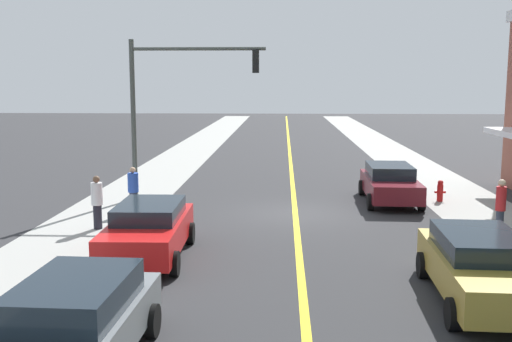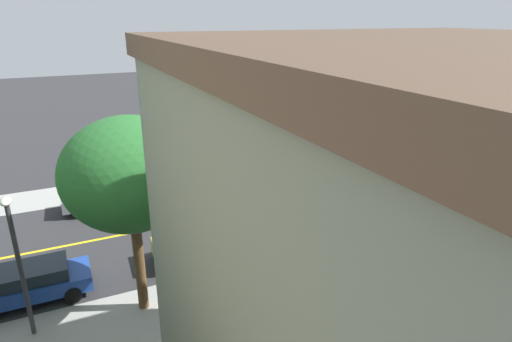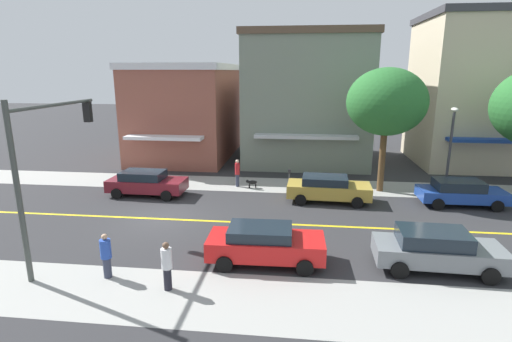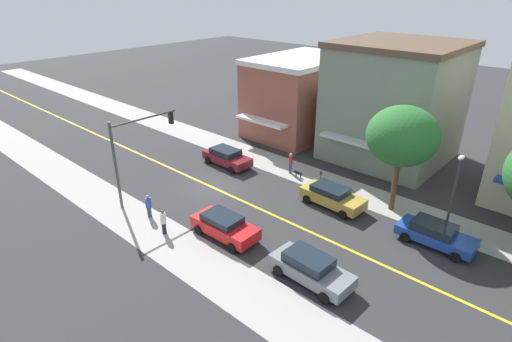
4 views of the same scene
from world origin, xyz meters
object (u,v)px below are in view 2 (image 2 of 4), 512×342
at_px(small_dog, 317,250).
at_px(pedestrian_white_shirt, 239,159).
at_px(traffic_light_mast, 313,110).
at_px(pedestrian_blue_shirt, 273,157).
at_px(fire_hydrant, 417,221).
at_px(maroon_sedan_left_curb, 388,201).
at_px(blue_sedan_left_curb, 31,282).
at_px(grey_sedan_right_curb, 106,195).
at_px(street_lamp, 17,251).
at_px(street_tree_left_far, 130,174).
at_px(pedestrian_red_shirt, 337,236).
at_px(parking_meter, 268,248).
at_px(gold_sedan_left_curb, 206,241).
at_px(red_sedan_right_curb, 209,177).

bearing_deg(small_dog, pedestrian_white_shirt, 70.72).
xyz_separation_m(traffic_light_mast, pedestrian_white_shirt, (1.66, 5.11, -3.46)).
bearing_deg(traffic_light_mast, pedestrian_blue_shirt, -112.55).
height_order(fire_hydrant, maroon_sedan_left_curb, maroon_sedan_left_curb).
xyz_separation_m(fire_hydrant, pedestrian_blue_shirt, (11.87, 2.63, 0.46)).
xyz_separation_m(blue_sedan_left_curb, small_dog, (-2.06, -12.12, -0.41)).
xyz_separation_m(traffic_light_mast, grey_sedan_right_curb, (-0.96, 14.79, -3.58)).
height_order(maroon_sedan_left_curb, pedestrian_blue_shirt, pedestrian_blue_shirt).
height_order(grey_sedan_right_curb, pedestrian_blue_shirt, pedestrian_blue_shirt).
distance_m(traffic_light_mast, maroon_sedan_left_curb, 9.41).
height_order(street_lamp, maroon_sedan_left_curb, street_lamp).
bearing_deg(street_tree_left_far, blue_sedan_left_curb, 58.97).
bearing_deg(traffic_light_mast, pedestrian_red_shirt, -26.07).
height_order(traffic_light_mast, small_dog, traffic_light_mast).
relative_size(maroon_sedan_left_curb, pedestrian_blue_shirt, 2.75).
bearing_deg(small_dog, fire_hydrant, -11.46).
height_order(maroon_sedan_left_curb, blue_sedan_left_curb, maroon_sedan_left_curb).
bearing_deg(traffic_light_mast, fire_hydrant, 0.00).
bearing_deg(street_tree_left_far, grey_sedan_right_curb, 1.01).
height_order(traffic_light_mast, grey_sedan_right_curb, traffic_light_mast).
bearing_deg(parking_meter, pedestrian_red_shirt, -98.86).
bearing_deg(traffic_light_mast, parking_meter, -39.80).
distance_m(street_tree_left_far, gold_sedan_left_curb, 6.40).
bearing_deg(pedestrian_white_shirt, traffic_light_mast, 167.72).
distance_m(fire_hydrant, pedestrian_red_shirt, 5.52).
xyz_separation_m(red_sedan_right_curb, gold_sedan_left_curb, (-7.99, 2.92, -0.00)).
relative_size(grey_sedan_right_curb, pedestrian_white_shirt, 2.69).
bearing_deg(street_tree_left_far, traffic_light_mast, -52.31).
bearing_deg(pedestrian_white_shirt, gold_sedan_left_curb, 65.53).
distance_m(street_lamp, pedestrian_white_shirt, 18.68).
xyz_separation_m(red_sedan_right_curb, small_dog, (-10.22, -1.82, -0.44)).
xyz_separation_m(street_tree_left_far, small_dog, (0.31, -8.17, -5.20)).
bearing_deg(street_lamp, pedestrian_blue_shirt, -52.41).
relative_size(traffic_light_mast, pedestrian_white_shirt, 3.66).
relative_size(maroon_sedan_left_curb, pedestrian_red_shirt, 2.59).
bearing_deg(red_sedan_right_curb, blue_sedan_left_curb, 37.04).
bearing_deg(pedestrian_blue_shirt, pedestrian_white_shirt, -83.63).
height_order(gold_sedan_left_curb, small_dog, gold_sedan_left_curb).
height_order(maroon_sedan_left_curb, pedestrian_white_shirt, pedestrian_white_shirt).
bearing_deg(pedestrian_blue_shirt, small_dog, 1.80).
xyz_separation_m(blue_sedan_left_curb, pedestrian_white_shirt, (10.58, -13.44, 0.16)).
xyz_separation_m(grey_sedan_right_curb, maroon_sedan_left_curb, (-7.73, -14.52, -0.02)).
distance_m(grey_sedan_right_curb, maroon_sedan_left_curb, 16.45).
bearing_deg(small_dog, blue_sedan_left_curb, 157.06).
distance_m(parking_meter, pedestrian_red_shirt, 3.45).
bearing_deg(pedestrian_red_shirt, gold_sedan_left_curb, -121.72).
height_order(street_tree_left_far, traffic_light_mast, street_tree_left_far).
bearing_deg(street_lamp, blue_sedan_left_curb, 1.38).
bearing_deg(street_tree_left_far, maroon_sedan_left_curb, -79.75).
bearing_deg(pedestrian_blue_shirt, grey_sedan_right_curb, -61.09).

